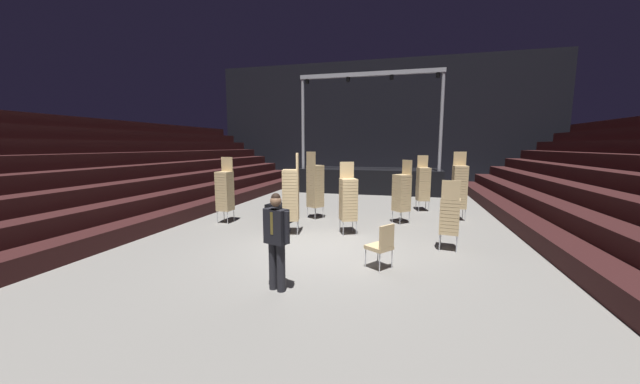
{
  "coord_description": "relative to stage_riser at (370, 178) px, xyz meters",
  "views": [
    {
      "loc": [
        1.91,
        -7.62,
        2.51
      ],
      "look_at": [
        -0.08,
        0.05,
        1.4
      ],
      "focal_mm": 18.66,
      "sensor_mm": 36.0,
      "label": 1
    }
  ],
  "objects": [
    {
      "name": "ground_plane",
      "position": [
        -0.0,
        -10.5,
        -0.78
      ],
      "size": [
        22.0,
        30.0,
        0.1
      ],
      "primitive_type": "cube",
      "color": "slate"
    },
    {
      "name": "arena_end_wall",
      "position": [
        -0.0,
        4.5,
        3.27
      ],
      "size": [
        22.0,
        0.3,
        8.0
      ],
      "primitive_type": "cube",
      "color": "black",
      "rests_on": "ground_plane"
    },
    {
      "name": "bleacher_bank_left",
      "position": [
        -8.0,
        -9.5,
        1.07
      ],
      "size": [
        6.0,
        24.0,
        3.6
      ],
      "rotation": [
        0.0,
        0.0,
        1.57
      ],
      "color": "black",
      "rests_on": "ground_plane"
    },
    {
      "name": "stage_riser",
      "position": [
        0.0,
        0.0,
        0.0
      ],
      "size": [
        7.43,
        2.55,
        6.11
      ],
      "color": "black",
      "rests_on": "ground_plane"
    },
    {
      "name": "man_with_tie",
      "position": [
        -0.21,
        -12.96,
        0.24
      ],
      "size": [
        0.57,
        0.35,
        1.72
      ],
      "rotation": [
        0.0,
        0.0,
        2.8
      ],
      "color": "black",
      "rests_on": "ground_plane"
    },
    {
      "name": "chair_stack_front_left",
      "position": [
        1.8,
        -7.18,
        0.3
      ],
      "size": [
        0.62,
        0.62,
        2.05
      ],
      "rotation": [
        0.0,
        0.0,
        2.3
      ],
      "color": "#B2B5BA",
      "rests_on": "ground_plane"
    },
    {
      "name": "chair_stack_front_right",
      "position": [
        -3.78,
        -8.53,
        0.34
      ],
      "size": [
        0.46,
        0.46,
        2.14
      ],
      "rotation": [
        0.0,
        0.0,
        3.09
      ],
      "color": "#B2B5BA",
      "rests_on": "ground_plane"
    },
    {
      "name": "chair_stack_mid_left",
      "position": [
        0.35,
        -8.93,
        0.3
      ],
      "size": [
        0.58,
        0.58,
        2.05
      ],
      "rotation": [
        0.0,
        0.0,
        3.58
      ],
      "color": "#B2B5BA",
      "rests_on": "ground_plane"
    },
    {
      "name": "chair_stack_mid_right",
      "position": [
        -1.21,
        -9.35,
        0.42
      ],
      "size": [
        0.53,
        0.53,
        2.31
      ],
      "rotation": [
        0.0,
        0.0,
        1.81
      ],
      "color": "#B2B5BA",
      "rests_on": "ground_plane"
    },
    {
      "name": "chair_stack_mid_centre",
      "position": [
        2.96,
        -9.77,
        0.13
      ],
      "size": [
        0.5,
        0.5,
        1.71
      ],
      "rotation": [
        0.0,
        0.0,
        6.13
      ],
      "color": "#B2B5BA",
      "rests_on": "ground_plane"
    },
    {
      "name": "chair_stack_rear_left",
      "position": [
        2.57,
        -4.85,
        0.34
      ],
      "size": [
        0.53,
        0.53,
        2.14
      ],
      "rotation": [
        0.0,
        0.0,
        3.39
      ],
      "color": "#B2B5BA",
      "rests_on": "ground_plane"
    },
    {
      "name": "chair_stack_rear_right",
      "position": [
        -1.1,
        -7.18,
        0.42
      ],
      "size": [
        0.61,
        0.61,
        2.31
      ],
      "rotation": [
        0.0,
        0.0,
        5.73
      ],
      "color": "#B2B5BA",
      "rests_on": "ground_plane"
    },
    {
      "name": "chair_stack_rear_centre",
      "position": [
        3.67,
        -6.22,
        0.42
      ],
      "size": [
        0.47,
        0.47,
        2.31
      ],
      "rotation": [
        0.0,
        0.0,
        3.21
      ],
      "color": "#B2B5BA",
      "rests_on": "ground_plane"
    },
    {
      "name": "equipment_road_case",
      "position": [
        -2.09,
        -7.91,
        -0.45
      ],
      "size": [
        1.0,
        0.76,
        0.57
      ],
      "primitive_type": "cube",
      "rotation": [
        0.0,
        0.0,
        -0.19
      ],
      "color": "black",
      "rests_on": "ground_plane"
    },
    {
      "name": "loose_chair_near_man",
      "position": [
        1.48,
        -11.48,
        -0.2
      ],
      "size": [
        0.62,
        0.62,
        0.95
      ],
      "rotation": [
        0.0,
        0.0,
        0.93
      ],
      "color": "#B2B5BA",
      "rests_on": "ground_plane"
    }
  ]
}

